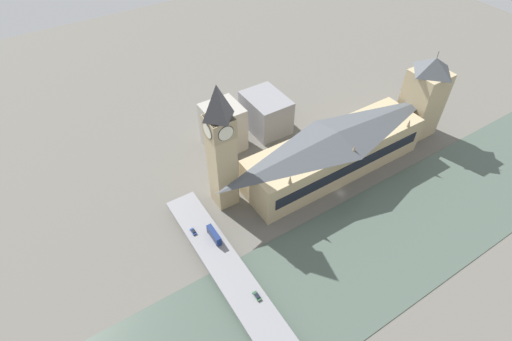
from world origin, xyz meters
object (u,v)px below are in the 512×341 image
parliament_hall (335,152)px  clock_tower (221,146)px  victoria_tower (423,97)px  car_northbound_lead (193,231)px  double_decker_bus_mid (214,235)px  road_bridge (258,315)px  car_northbound_tail (257,296)px

parliament_hall → clock_tower: (12.89, 63.74, 24.51)m
victoria_tower → car_northbound_lead: victoria_tower is taller
double_decker_bus_mid → road_bridge: bearing=176.0°
parliament_hall → clock_tower: bearing=78.6°
parliament_hall → road_bridge: size_ratio=0.70×
car_northbound_lead → road_bridge: bearing=-175.7°
road_bridge → double_decker_bus_mid: size_ratio=14.16×
road_bridge → double_decker_bus_mid: 43.88m
victoria_tower → car_northbound_lead: 158.25m
road_bridge → car_northbound_lead: size_ratio=36.63×
double_decker_bus_mid → car_northbound_lead: bearing=38.9°
parliament_hall → victoria_tower: (0.06, -67.89, 11.83)m
parliament_hall → car_northbound_lead: 89.45m
car_northbound_lead → car_northbound_tail: size_ratio=0.89×
victoria_tower → double_decker_bus_mid: bearing=93.7°
clock_tower → double_decker_bus_mid: (-22.58, 18.38, -30.84)m
clock_tower → road_bridge: size_ratio=0.47×
road_bridge → car_northbound_tail: 8.04m
car_northbound_lead → car_northbound_tail: (-45.31, -7.74, 0.01)m
car_northbound_lead → victoria_tower: bearing=-89.6°
victoria_tower → car_northbound_tail: 157.57m
clock_tower → road_bridge: bearing=162.1°
clock_tower → double_decker_bus_mid: size_ratio=6.64×
road_bridge → car_northbound_tail: bearing=-29.0°
car_northbound_lead → car_northbound_tail: bearing=-170.3°
parliament_hall → car_northbound_tail: 94.00m
parliament_hall → victoria_tower: size_ratio=1.95×
road_bridge → clock_tower: bearing=-17.9°
double_decker_bus_mid → parliament_hall: bearing=-83.3°
parliament_hall → car_northbound_lead: bearing=90.7°
car_northbound_lead → clock_tower: bearing=-61.1°
car_northbound_lead → double_decker_bus_mid: bearing=-141.1°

